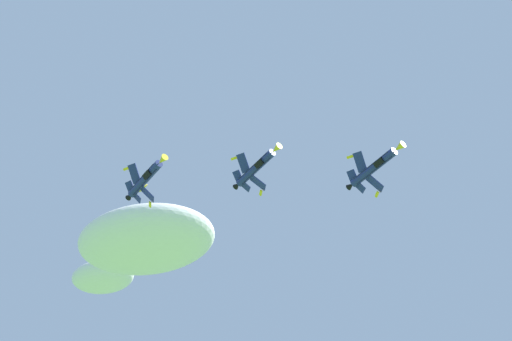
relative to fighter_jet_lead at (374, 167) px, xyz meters
name	(u,v)px	position (x,y,z in m)	size (l,w,h in m)	color
cloud_high_distant	(103,277)	(-168.06, 184.76, 119.79)	(37.21, 26.12, 15.45)	white
cloud_low_wispy	(146,240)	(-73.97, 49.34, 31.43)	(44.13, 29.06, 16.58)	white
fighter_jet_lead	(374,167)	(0.00, 0.00, 0.00)	(13.34, 11.49, 7.63)	navy
fighter_jet_left_wing	(256,167)	(-24.26, -1.57, 4.48)	(13.34, 11.31, 6.87)	navy
fighter_jet_right_wing	(146,178)	(-46.81, -7.14, 1.94)	(13.34, 11.43, 7.36)	navy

